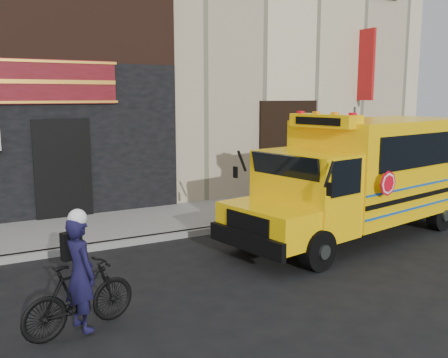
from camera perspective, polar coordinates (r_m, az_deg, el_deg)
ground at (r=10.24m, az=6.74°, el=-9.40°), size 120.00×120.00×0.00m
curb at (r=12.34m, az=-0.25°, el=-5.68°), size 40.00×0.20×0.15m
sidewalk at (r=13.64m, az=-3.24°, el=-4.22°), size 40.00×3.00×0.15m
building at (r=19.38m, az=-12.00°, el=17.67°), size 20.00×10.70×12.00m
school_bus at (r=12.28m, az=15.99°, el=0.72°), size 7.18×3.37×2.92m
sign_pole at (r=14.17m, az=14.56°, el=2.54°), size 0.07×0.26×3.01m
bicycle at (r=7.50m, az=-16.15°, el=-12.79°), size 1.77×0.90×1.02m
cyclist at (r=7.35m, az=-16.11°, el=-10.72°), size 0.55×0.68×1.63m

